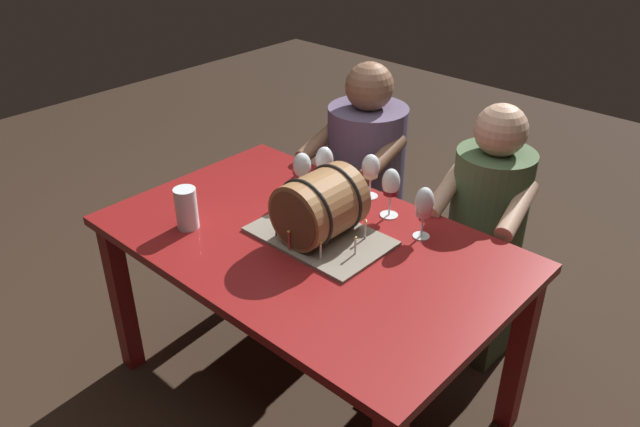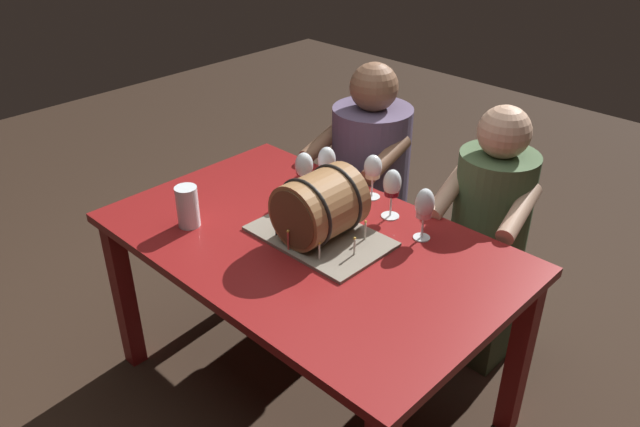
{
  "view_description": "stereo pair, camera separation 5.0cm",
  "coord_description": "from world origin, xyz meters",
  "px_view_note": "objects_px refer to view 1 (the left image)",
  "views": [
    {
      "loc": [
        1.31,
        -1.36,
        1.95
      ],
      "look_at": [
        0.02,
        0.04,
        0.85
      ],
      "focal_mm": 35.15,
      "sensor_mm": 36.0,
      "label": 1
    },
    {
      "loc": [
        1.35,
        -1.33,
        1.95
      ],
      "look_at": [
        0.02,
        0.04,
        0.85
      ],
      "focal_mm": 35.15,
      "sensor_mm": 36.0,
      "label": 2
    }
  ],
  "objects_px": {
    "wine_glass_amber": "(324,162)",
    "wine_glass_rose": "(424,205)",
    "beer_pint": "(186,209)",
    "wine_glass_empty": "(302,167)",
    "person_seated_right": "(483,245)",
    "wine_glass_red": "(391,185)",
    "wine_glass_white": "(371,168)",
    "dining_table": "(308,263)",
    "person_seated_left": "(365,188)",
    "barrel_cake": "(320,209)"
  },
  "relations": [
    {
      "from": "beer_pint",
      "to": "barrel_cake",
      "type": "bearing_deg",
      "value": 33.82
    },
    {
      "from": "wine_glass_red",
      "to": "wine_glass_white",
      "type": "relative_size",
      "value": 1.07
    },
    {
      "from": "wine_glass_amber",
      "to": "wine_glass_rose",
      "type": "relative_size",
      "value": 0.96
    },
    {
      "from": "wine_glass_white",
      "to": "person_seated_right",
      "type": "xyz_separation_m",
      "value": [
        0.36,
        0.33,
        -0.36
      ]
    },
    {
      "from": "wine_glass_amber",
      "to": "person_seated_left",
      "type": "distance_m",
      "value": 0.53
    },
    {
      "from": "dining_table",
      "to": "beer_pint",
      "type": "bearing_deg",
      "value": -148.35
    },
    {
      "from": "wine_glass_amber",
      "to": "beer_pint",
      "type": "bearing_deg",
      "value": -107.37
    },
    {
      "from": "beer_pint",
      "to": "wine_glass_rose",
      "type": "bearing_deg",
      "value": 37.98
    },
    {
      "from": "person_seated_right",
      "to": "wine_glass_empty",
      "type": "bearing_deg",
      "value": -136.49
    },
    {
      "from": "dining_table",
      "to": "wine_glass_empty",
      "type": "height_order",
      "value": "wine_glass_empty"
    },
    {
      "from": "wine_glass_rose",
      "to": "person_seated_right",
      "type": "bearing_deg",
      "value": 85.85
    },
    {
      "from": "wine_glass_amber",
      "to": "person_seated_left",
      "type": "height_order",
      "value": "person_seated_left"
    },
    {
      "from": "person_seated_right",
      "to": "person_seated_left",
      "type": "bearing_deg",
      "value": 179.95
    },
    {
      "from": "barrel_cake",
      "to": "beer_pint",
      "type": "xyz_separation_m",
      "value": [
        -0.41,
        -0.27,
        -0.04
      ]
    },
    {
      "from": "wine_glass_amber",
      "to": "person_seated_right",
      "type": "xyz_separation_m",
      "value": [
        0.53,
        0.41,
        -0.36
      ]
    },
    {
      "from": "barrel_cake",
      "to": "wine_glass_white",
      "type": "bearing_deg",
      "value": 99.77
    },
    {
      "from": "wine_glass_empty",
      "to": "beer_pint",
      "type": "height_order",
      "value": "wine_glass_empty"
    },
    {
      "from": "wine_glass_red",
      "to": "beer_pint",
      "type": "distance_m",
      "value": 0.76
    },
    {
      "from": "barrel_cake",
      "to": "wine_glass_red",
      "type": "relative_size",
      "value": 2.49
    },
    {
      "from": "beer_pint",
      "to": "person_seated_right",
      "type": "relative_size",
      "value": 0.14
    },
    {
      "from": "wine_glass_empty",
      "to": "wine_glass_rose",
      "type": "distance_m",
      "value": 0.52
    },
    {
      "from": "barrel_cake",
      "to": "beer_pint",
      "type": "distance_m",
      "value": 0.49
    },
    {
      "from": "wine_glass_empty",
      "to": "person_seated_left",
      "type": "height_order",
      "value": "person_seated_left"
    },
    {
      "from": "wine_glass_empty",
      "to": "wine_glass_red",
      "type": "bearing_deg",
      "value": 19.7
    },
    {
      "from": "wine_glass_amber",
      "to": "wine_glass_rose",
      "type": "distance_m",
      "value": 0.5
    },
    {
      "from": "barrel_cake",
      "to": "dining_table",
      "type": "bearing_deg",
      "value": -123.6
    },
    {
      "from": "wine_glass_empty",
      "to": "wine_glass_rose",
      "type": "bearing_deg",
      "value": 8.72
    },
    {
      "from": "dining_table",
      "to": "wine_glass_rose",
      "type": "relative_size",
      "value": 7.44
    },
    {
      "from": "wine_glass_rose",
      "to": "beer_pint",
      "type": "relative_size",
      "value": 1.26
    },
    {
      "from": "dining_table",
      "to": "wine_glass_empty",
      "type": "bearing_deg",
      "value": 137.48
    },
    {
      "from": "wine_glass_amber",
      "to": "wine_glass_white",
      "type": "relative_size",
      "value": 1.04
    },
    {
      "from": "barrel_cake",
      "to": "wine_glass_red",
      "type": "height_order",
      "value": "barrel_cake"
    },
    {
      "from": "wine_glass_empty",
      "to": "beer_pint",
      "type": "relative_size",
      "value": 1.24
    },
    {
      "from": "dining_table",
      "to": "wine_glass_red",
      "type": "bearing_deg",
      "value": 71.33
    },
    {
      "from": "wine_glass_empty",
      "to": "wine_glass_red",
      "type": "relative_size",
      "value": 1.0
    },
    {
      "from": "dining_table",
      "to": "wine_glass_rose",
      "type": "bearing_deg",
      "value": 44.98
    },
    {
      "from": "wine_glass_empty",
      "to": "person_seated_left",
      "type": "relative_size",
      "value": 0.17
    },
    {
      "from": "wine_glass_empty",
      "to": "wine_glass_rose",
      "type": "relative_size",
      "value": 0.99
    },
    {
      "from": "wine_glass_empty",
      "to": "dining_table",
      "type": "bearing_deg",
      "value": -42.52
    },
    {
      "from": "beer_pint",
      "to": "wine_glass_empty",
      "type": "bearing_deg",
      "value": 70.75
    },
    {
      "from": "wine_glass_empty",
      "to": "person_seated_right",
      "type": "xyz_separation_m",
      "value": [
        0.55,
        0.52,
        -0.37
      ]
    },
    {
      "from": "wine_glass_rose",
      "to": "wine_glass_empty",
      "type": "bearing_deg",
      "value": -171.28
    },
    {
      "from": "wine_glass_amber",
      "to": "person_seated_right",
      "type": "bearing_deg",
      "value": 37.78
    },
    {
      "from": "barrel_cake",
      "to": "person_seated_left",
      "type": "distance_m",
      "value": 0.84
    },
    {
      "from": "dining_table",
      "to": "beer_pint",
      "type": "height_order",
      "value": "beer_pint"
    },
    {
      "from": "dining_table",
      "to": "wine_glass_white",
      "type": "xyz_separation_m",
      "value": [
        -0.04,
        0.4,
        0.23
      ]
    },
    {
      "from": "wine_glass_white",
      "to": "beer_pint",
      "type": "distance_m",
      "value": 0.73
    },
    {
      "from": "barrel_cake",
      "to": "wine_glass_amber",
      "type": "relative_size",
      "value": 2.57
    },
    {
      "from": "person_seated_left",
      "to": "dining_table",
      "type": "bearing_deg",
      "value": -66.37
    },
    {
      "from": "wine_glass_red",
      "to": "beer_pint",
      "type": "height_order",
      "value": "wine_glass_red"
    }
  ]
}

